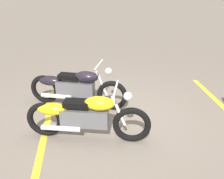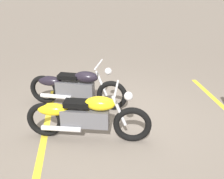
{
  "view_description": "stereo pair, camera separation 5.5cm",
  "coord_description": "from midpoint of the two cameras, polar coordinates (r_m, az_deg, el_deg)",
  "views": [
    {
      "loc": [
        -0.48,
        -4.64,
        2.75
      ],
      "look_at": [
        0.11,
        0.0,
        0.65
      ],
      "focal_mm": 41.89,
      "sensor_mm": 36.0,
      "label": 1
    },
    {
      "loc": [
        -0.54,
        -4.63,
        2.75
      ],
      "look_at": [
        0.11,
        0.0,
        0.65
      ],
      "focal_mm": 41.89,
      "sensor_mm": 36.0,
      "label": 2
    }
  ],
  "objects": [
    {
      "name": "ground_plane",
      "position": [
        5.41,
        -1.42,
        -6.35
      ],
      "size": [
        60.0,
        60.0,
        0.0
      ],
      "primitive_type": "plane",
      "color": "slate"
    },
    {
      "name": "motorcycle_dark_foreground",
      "position": [
        5.77,
        -8.47,
        0.55
      ],
      "size": [
        2.14,
        0.89,
        1.04
      ],
      "rotation": [
        0.0,
        0.0,
        -0.34
      ],
      "color": "black",
      "rests_on": "ground"
    },
    {
      "name": "motorcycle_bright_foreground",
      "position": [
        4.61,
        -6.38,
        -5.74
      ],
      "size": [
        2.19,
        0.76,
        1.04
      ],
      "rotation": [
        0.0,
        0.0,
        -0.24
      ],
      "color": "black",
      "rests_on": "ground"
    },
    {
      "name": "parking_stripe_mid",
      "position": [
        6.36,
        22.75,
        -3.42
      ],
      "size": [
        0.17,
        3.2,
        0.01
      ],
      "primitive_type": "cube",
      "rotation": [
        0.0,
        0.0,
        1.56
      ],
      "color": "yellow",
      "rests_on": "ground"
    },
    {
      "name": "parking_stripe_near",
      "position": [
        5.39,
        -14.31,
        -7.27
      ],
      "size": [
        0.17,
        3.2,
        0.01
      ],
      "primitive_type": "cube",
      "rotation": [
        0.0,
        0.0,
        1.56
      ],
      "color": "yellow",
      "rests_on": "ground"
    }
  ]
}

